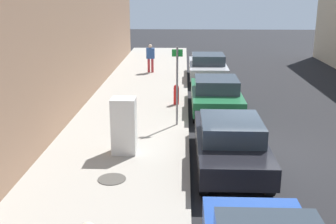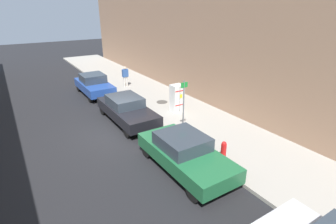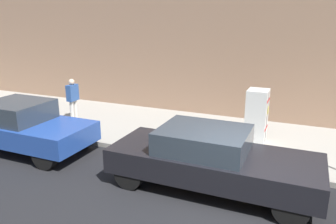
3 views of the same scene
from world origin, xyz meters
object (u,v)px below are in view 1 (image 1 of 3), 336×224
(parked_sedan_silver, at_px, (208,66))
(pedestrian_standing_near, at_px, (150,56))
(parked_sedan_dark, at_px, (230,141))
(parked_sedan_green, at_px, (216,94))
(discarded_refrigerator, at_px, (124,126))
(street_sign_post, at_px, (177,82))
(fire_hydrant, at_px, (176,94))

(parked_sedan_silver, bearing_deg, pedestrian_standing_near, 157.54)
(parked_sedan_dark, xyz_separation_m, parked_sedan_green, (-0.00, 5.37, -0.01))
(discarded_refrigerator, height_order, parked_sedan_green, discarded_refrigerator)
(discarded_refrigerator, height_order, pedestrian_standing_near, discarded_refrigerator)
(pedestrian_standing_near, distance_m, parked_sedan_dark, 13.09)
(discarded_refrigerator, height_order, street_sign_post, street_sign_post)
(parked_sedan_green, bearing_deg, parked_sedan_dark, -90.00)
(pedestrian_standing_near, bearing_deg, street_sign_post, -73.53)
(street_sign_post, xyz_separation_m, parked_sedan_green, (1.48, 2.18, -0.93))
(street_sign_post, distance_m, parked_sedan_silver, 8.39)
(fire_hydrant, relative_size, pedestrian_standing_near, 0.52)
(parked_sedan_dark, bearing_deg, parked_sedan_green, 90.00)
(parked_sedan_green, height_order, parked_sedan_silver, parked_sedan_silver)
(pedestrian_standing_near, bearing_deg, parked_sedan_green, -60.24)
(discarded_refrigerator, bearing_deg, pedestrian_standing_near, 90.94)
(street_sign_post, xyz_separation_m, pedestrian_standing_near, (-1.65, 9.51, -0.60))
(fire_hydrant, height_order, pedestrian_standing_near, pedestrian_standing_near)
(discarded_refrigerator, bearing_deg, parked_sedan_dark, -10.23)
(discarded_refrigerator, xyz_separation_m, parked_sedan_dark, (2.94, -0.53, -0.23))
(street_sign_post, height_order, parked_sedan_dark, street_sign_post)
(fire_hydrant, height_order, parked_sedan_silver, parked_sedan_silver)
(discarded_refrigerator, relative_size, fire_hydrant, 1.97)
(fire_hydrant, relative_size, parked_sedan_green, 0.19)
(parked_sedan_dark, height_order, parked_sedan_green, parked_sedan_dark)
(street_sign_post, distance_m, parked_sedan_green, 2.79)
(parked_sedan_dark, bearing_deg, fire_hydrant, 104.86)
(discarded_refrigerator, xyz_separation_m, street_sign_post, (1.45, 2.67, 0.69))
(pedestrian_standing_near, relative_size, parked_sedan_dark, 0.34)
(street_sign_post, height_order, fire_hydrant, street_sign_post)
(pedestrian_standing_near, height_order, parked_sedan_green, pedestrian_standing_near)
(discarded_refrigerator, relative_size, street_sign_post, 0.60)
(street_sign_post, distance_m, pedestrian_standing_near, 9.67)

